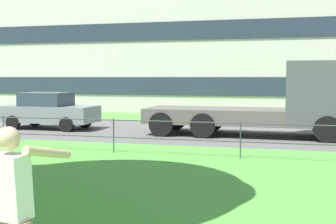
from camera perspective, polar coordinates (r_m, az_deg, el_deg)
name	(u,v)px	position (r m, az deg, el deg)	size (l,w,h in m)	color
street_strip	(252,134)	(17.21, 10.97, -2.81)	(80.00, 7.03, 0.01)	#565454
park_fence	(241,134)	(11.94, 9.46, -2.82)	(36.62, 0.04, 1.00)	#333833
person_thrower	(11,211)	(4.45, -19.78, -12.04)	(0.62, 0.73, 1.74)	#846B4C
car_grey_far_right	(49,110)	(19.22, -15.29, 0.20)	(4.03, 1.88, 1.54)	slate
flatbed_truck_left	(274,104)	(16.51, 13.63, 1.06)	(7.33, 2.50, 2.75)	#4C4C51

